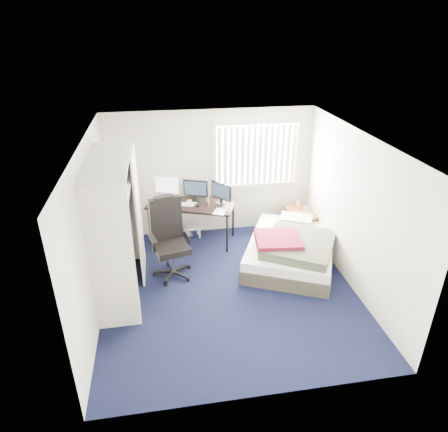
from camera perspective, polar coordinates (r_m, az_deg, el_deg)
ground at (r=6.65m, az=0.76°, el=-10.39°), size 4.20×4.20×0.00m
room_shell at (r=5.88m, az=0.85°, el=1.49°), size 4.20×4.20×4.20m
window_assembly at (r=7.89m, az=4.70°, el=8.70°), size 1.72×0.09×1.32m
closet at (r=6.15m, az=-15.13°, el=0.06°), size 0.64×1.84×2.22m
desk at (r=7.69m, az=-4.60°, el=2.08°), size 1.80×1.30×1.27m
office_chair at (r=6.84m, az=-7.74°, el=-4.22°), size 0.78×0.78×1.39m
footstool at (r=8.06m, az=-4.43°, el=-1.78°), size 0.34×0.29×0.25m
nightstand at (r=8.18m, az=10.91°, el=0.32°), size 0.58×0.84×0.70m
bed at (r=7.29m, az=9.60°, el=-4.62°), size 2.16×2.40×0.65m
pine_box at (r=6.24m, az=-14.05°, el=-12.58°), size 0.46×0.41×0.28m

